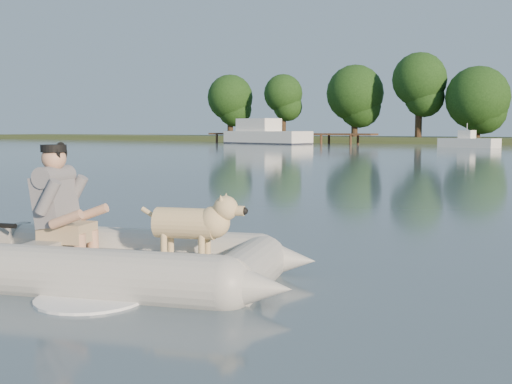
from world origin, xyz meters
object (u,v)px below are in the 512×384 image
Objects in this scene: dog at (186,229)px; cabin_cruiser at (267,131)px; dinghy at (120,219)px; man at (57,197)px; motorboat at (469,136)px; dock at (288,138)px.

cabin_cruiser reaches higher than dog.
man is (-0.71, -0.15, 0.19)m from dinghy.
motorboat is (-7.90, 47.32, 0.37)m from dog.
cabin_cruiser is (-26.95, 49.73, 0.62)m from dinghy.
dinghy is at bearing -48.83° from cabin_cruiser.
dock is 2.51m from cabin_cruiser.
cabin_cruiser is 2.00× the size of motorboat.
man is 48.16m from motorboat.
cabin_cruiser reaches higher than motorboat.
man is at bearing -64.32° from dock.
dinghy is 0.53× the size of cabin_cruiser.
cabin_cruiser is (-1.28, -2.04, 0.72)m from dock.
man is 0.24× the size of motorboat.
cabin_cruiser reaches higher than dinghy.
dog is 47.98m from motorboat.
motorboat is at bearing -12.86° from dock.
dock is at bearing 99.49° from man.
dock is at bearing 100.86° from dog.
dinghy is at bearing -63.62° from dock.
motorboat is (19.68, -2.17, -0.33)m from cabin_cruiser.
dinghy is (25.68, -51.77, 0.10)m from dock.
dinghy is 0.68m from dog.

